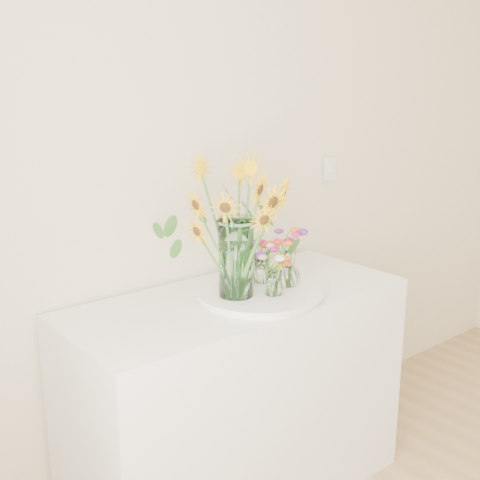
{
  "coord_description": "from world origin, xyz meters",
  "views": [
    {
      "loc": [
        -1.92,
        0.18,
        1.71
      ],
      "look_at": [
        -0.53,
        1.88,
        1.14
      ],
      "focal_mm": 45.0,
      "sensor_mm": 36.0,
      "label": 1
    }
  ],
  "objects_px": {
    "mason_jar": "(236,258)",
    "small_vase_b": "(287,269)",
    "small_vase_a": "(274,283)",
    "counter": "(238,398)",
    "tray": "(260,294)",
    "small_vase_c": "(262,271)"
  },
  "relations": [
    {
      "from": "tray",
      "to": "counter",
      "type": "bearing_deg",
      "value": 126.6
    },
    {
      "from": "mason_jar",
      "to": "small_vase_b",
      "type": "bearing_deg",
      "value": -9.39
    },
    {
      "from": "small_vase_a",
      "to": "small_vase_c",
      "type": "height_order",
      "value": "same"
    },
    {
      "from": "mason_jar",
      "to": "small_vase_c",
      "type": "height_order",
      "value": "mason_jar"
    },
    {
      "from": "small_vase_a",
      "to": "counter",
      "type": "bearing_deg",
      "value": 112.88
    },
    {
      "from": "small_vase_c",
      "to": "mason_jar",
      "type": "bearing_deg",
      "value": -161.92
    },
    {
      "from": "tray",
      "to": "small_vase_b",
      "type": "relative_size",
      "value": 3.21
    },
    {
      "from": "small_vase_a",
      "to": "small_vase_c",
      "type": "distance_m",
      "value": 0.16
    },
    {
      "from": "small_vase_a",
      "to": "mason_jar",
      "type": "bearing_deg",
      "value": 144.56
    },
    {
      "from": "small_vase_a",
      "to": "small_vase_b",
      "type": "height_order",
      "value": "small_vase_b"
    },
    {
      "from": "small_vase_b",
      "to": "tray",
      "type": "bearing_deg",
      "value": 167.65
    },
    {
      "from": "small_vase_b",
      "to": "small_vase_c",
      "type": "distance_m",
      "value": 0.11
    },
    {
      "from": "tray",
      "to": "small_vase_c",
      "type": "height_order",
      "value": "small_vase_c"
    },
    {
      "from": "mason_jar",
      "to": "small_vase_b",
      "type": "distance_m",
      "value": 0.25
    },
    {
      "from": "mason_jar",
      "to": "small_vase_a",
      "type": "xyz_separation_m",
      "value": [
        0.12,
        -0.08,
        -0.1
      ]
    },
    {
      "from": "tray",
      "to": "small_vase_a",
      "type": "xyz_separation_m",
      "value": [
        0.01,
        -0.07,
        0.07
      ]
    },
    {
      "from": "small_vase_a",
      "to": "small_vase_c",
      "type": "bearing_deg",
      "value": 64.97
    },
    {
      "from": "counter",
      "to": "tray",
      "type": "bearing_deg",
      "value": -53.4
    },
    {
      "from": "counter",
      "to": "small_vase_a",
      "type": "xyz_separation_m",
      "value": [
        0.06,
        -0.14,
        0.53
      ]
    },
    {
      "from": "tray",
      "to": "small_vase_a",
      "type": "height_order",
      "value": "small_vase_a"
    },
    {
      "from": "small_vase_b",
      "to": "small_vase_c",
      "type": "height_order",
      "value": "small_vase_b"
    },
    {
      "from": "small_vase_a",
      "to": "tray",
      "type": "bearing_deg",
      "value": 96.29
    }
  ]
}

